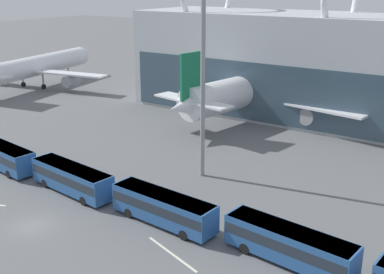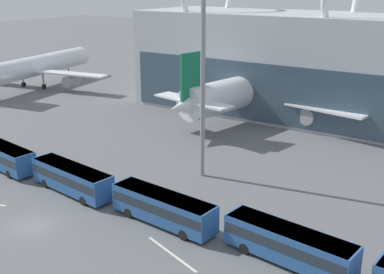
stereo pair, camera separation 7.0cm
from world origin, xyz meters
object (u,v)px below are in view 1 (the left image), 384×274
Objects in this scene: airliner_at_gate_far at (255,88)px; shuttle_bus_3 at (289,243)px; shuttle_bus_1 at (72,177)px; shuttle_bus_0 at (2,154)px; airliner_at_gate_near at (33,67)px; floodlight_mast at (203,25)px; shuttle_bus_2 at (163,206)px.

shuttle_bus_3 is (23.77, -40.66, -3.13)m from airliner_at_gate_far.
shuttle_bus_1 is at bearing -173.54° from airliner_at_gate_far.
shuttle_bus_3 is (39.15, -0.13, 0.00)m from shuttle_bus_0.
airliner_at_gate_near is 3.17× the size of shuttle_bus_0.
airliner_at_gate_near is 64.81m from floodlight_mast.
airliner_at_gate_near is 60.84m from shuttle_bus_1.
airliner_at_gate_near is at bearing 161.80° from shuttle_bus_3.
airliner_at_gate_far is at bearing 93.35° from shuttle_bus_1.
airliner_at_gate_near reaches higher than shuttle_bus_3.
shuttle_bus_2 is (10.72, -41.01, -3.13)m from airliner_at_gate_far.
shuttle_bus_1 and shuttle_bus_3 have the same top height.
airliner_at_gate_near is at bearing 143.97° from shuttle_bus_0.
airliner_at_gate_near reaches higher than airliner_at_gate_far.
floodlight_mast is (7.24, -28.41, 13.26)m from airliner_at_gate_far.
floodlight_mast is at bearing 59.04° from shuttle_bus_1.
shuttle_bus_2 is (13.05, -0.16, 0.00)m from shuttle_bus_1.
airliner_at_gate_near is 0.89× the size of airliner_at_gate_far.
shuttle_bus_3 is (75.74, -34.87, -2.86)m from airliner_at_gate_near.
airliner_at_gate_far reaches higher than shuttle_bus_3.
floodlight_mast is (9.57, 12.44, 16.39)m from shuttle_bus_1.
shuttle_bus_0 and shuttle_bus_1 have the same top height.
shuttle_bus_0 is 39.15m from shuttle_bus_3.
airliner_at_gate_near is at bearing 106.08° from airliner_at_gate_far.
airliner_at_gate_far is 42.51m from shuttle_bus_2.
airliner_at_gate_far is 3.57× the size of shuttle_bus_3.
floodlight_mast is at bearing 109.96° from shuttle_bus_2.
floodlight_mast is at bearing -155.99° from airliner_at_gate_far.
shuttle_bus_2 is at bearing 6.43° from shuttle_bus_0.
floodlight_mast is at bearing -121.28° from airliner_at_gate_near.
shuttle_bus_2 and shuttle_bus_3 have the same top height.
airliner_at_gate_far reaches higher than shuttle_bus_0.
floodlight_mast is (59.21, -22.62, 13.53)m from airliner_at_gate_near.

